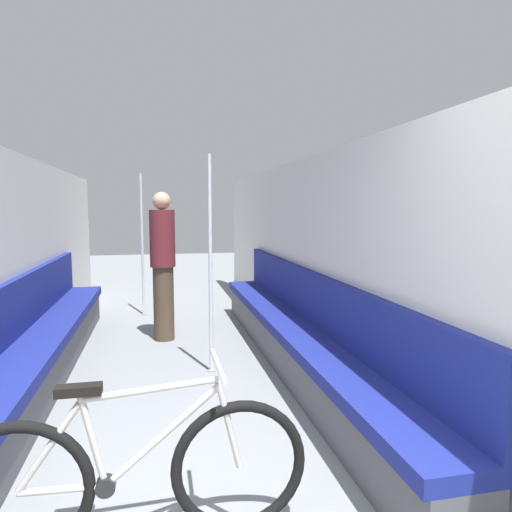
{
  "coord_description": "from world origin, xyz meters",
  "views": [
    {
      "loc": [
        -0.12,
        -1.18,
        1.59
      ],
      "look_at": [
        0.68,
        2.51,
        1.2
      ],
      "focal_mm": 32.0,
      "sensor_mm": 36.0,
      "label": 1
    }
  ],
  "objects_px": {
    "grab_pole_far": "(142,247)",
    "passenger_standing": "(163,264)",
    "bicycle": "(133,475)",
    "bench_seat_row_right": "(296,338)",
    "bench_seat_row_left": "(35,354)",
    "grab_pole_near": "(210,268)"
  },
  "relations": [
    {
      "from": "bench_seat_row_right",
      "to": "grab_pole_far",
      "type": "height_order",
      "value": "grab_pole_far"
    },
    {
      "from": "bench_seat_row_left",
      "to": "passenger_standing",
      "type": "xyz_separation_m",
      "value": [
        1.13,
        1.33,
        0.61
      ]
    },
    {
      "from": "bicycle",
      "to": "passenger_standing",
      "type": "xyz_separation_m",
      "value": [
        0.19,
        3.46,
        0.57
      ]
    },
    {
      "from": "grab_pole_near",
      "to": "grab_pole_far",
      "type": "height_order",
      "value": "same"
    },
    {
      "from": "bench_seat_row_left",
      "to": "grab_pole_near",
      "type": "distance_m",
      "value": 1.72
    },
    {
      "from": "grab_pole_near",
      "to": "passenger_standing",
      "type": "height_order",
      "value": "grab_pole_near"
    },
    {
      "from": "bench_seat_row_left",
      "to": "passenger_standing",
      "type": "bearing_deg",
      "value": 49.59
    },
    {
      "from": "passenger_standing",
      "to": "bench_seat_row_left",
      "type": "bearing_deg",
      "value": -89.95
    },
    {
      "from": "bicycle",
      "to": "passenger_standing",
      "type": "bearing_deg",
      "value": 100.31
    },
    {
      "from": "bicycle",
      "to": "grab_pole_near",
      "type": "relative_size",
      "value": 0.8
    },
    {
      "from": "bicycle",
      "to": "grab_pole_near",
      "type": "height_order",
      "value": "grab_pole_near"
    },
    {
      "from": "bench_seat_row_right",
      "to": "grab_pole_far",
      "type": "xyz_separation_m",
      "value": [
        -1.55,
        2.72,
        0.7
      ]
    },
    {
      "from": "passenger_standing",
      "to": "bench_seat_row_right",
      "type": "bearing_deg",
      "value": -5.92
    },
    {
      "from": "bench_seat_row_left",
      "to": "bench_seat_row_right",
      "type": "distance_m",
      "value": 2.4
    },
    {
      "from": "grab_pole_far",
      "to": "grab_pole_near",
      "type": "bearing_deg",
      "value": -74.68
    },
    {
      "from": "grab_pole_near",
      "to": "grab_pole_far",
      "type": "bearing_deg",
      "value": 105.32
    },
    {
      "from": "bench_seat_row_right",
      "to": "bicycle",
      "type": "bearing_deg",
      "value": -124.3
    },
    {
      "from": "grab_pole_near",
      "to": "bicycle",
      "type": "bearing_deg",
      "value": -105.56
    },
    {
      "from": "bench_seat_row_left",
      "to": "bicycle",
      "type": "distance_m",
      "value": 2.33
    },
    {
      "from": "grab_pole_far",
      "to": "passenger_standing",
      "type": "xyz_separation_m",
      "value": [
        0.28,
        -1.39,
        -0.1
      ]
    },
    {
      "from": "grab_pole_near",
      "to": "passenger_standing",
      "type": "relative_size",
      "value": 1.18
    },
    {
      "from": "bench_seat_row_left",
      "to": "bicycle",
      "type": "xyz_separation_m",
      "value": [
        0.94,
        -2.14,
        0.04
      ]
    }
  ]
}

